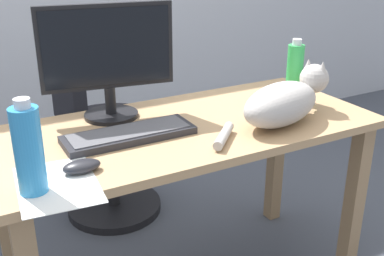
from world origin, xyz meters
name	(u,v)px	position (x,y,z in m)	size (l,w,h in m)	color
desk	(187,153)	(0.00, 0.00, 0.60)	(1.38, 0.63, 0.72)	tan
office_chair	(100,143)	(-0.11, 0.70, 0.40)	(0.48, 0.48, 0.92)	black
monitor	(108,57)	(-0.21, 0.20, 0.95)	(0.48, 0.20, 0.41)	black
keyboard	(129,134)	(-0.23, -0.02, 0.73)	(0.44, 0.15, 0.03)	#232328
cat	(285,101)	(0.32, -0.15, 0.80)	(0.59, 0.28, 0.20)	#B2ADA8
computer_mouse	(82,166)	(-0.44, -0.18, 0.74)	(0.11, 0.06, 0.04)	#232328
paper_sheet	(57,184)	(-0.52, -0.22, 0.72)	(0.21, 0.30, 0.00)	white
water_bottle	(295,72)	(0.51, 0.03, 0.84)	(0.07, 0.07, 0.25)	green
spray_bottle	(29,150)	(-0.58, -0.23, 0.84)	(0.08, 0.08, 0.26)	#2D8CD1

